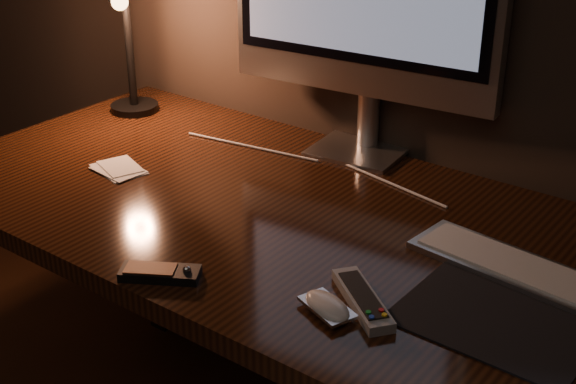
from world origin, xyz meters
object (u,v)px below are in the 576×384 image
Objects in this scene: media_remote at (160,273)px; tv_remote at (362,299)px; keyboard at (531,273)px; desk_lamp at (122,8)px; mouse at (327,308)px; desk at (319,259)px.

tv_remote is at bearing -7.49° from media_remote.
desk_lamp reaches higher than keyboard.
mouse is at bearing -49.29° from desk_lamp.
mouse reaches higher than keyboard.
tv_remote reaches higher than desk.
mouse reaches higher than desk.
mouse is 0.68× the size of media_remote.
media_remote is at bearing -97.51° from desk.
desk is 16.97× the size of mouse.
media_remote is at bearing -63.57° from desk_lamp.
media_remote is (-0.05, -0.39, 0.14)m from desk.
tv_remote is (0.31, 0.13, 0.00)m from media_remote.
tv_remote is at bearing -45.76° from desk_lamp.
keyboard is 0.36m from mouse.
desk_lamp is (-0.91, 0.36, 0.26)m from tv_remote.
media_remote is at bearing -137.12° from keyboard.
mouse is at bearing -120.33° from keyboard.
mouse is (0.23, -0.31, 0.14)m from desk.
media_remote reaches higher than tv_remote.
mouse is 0.58× the size of tv_remote.
keyboard is 0.30m from tv_remote.
mouse is 0.06m from tv_remote.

